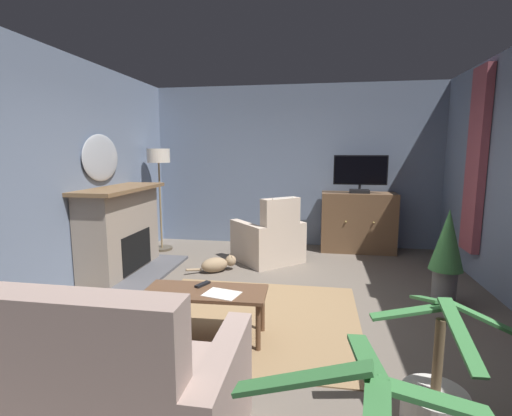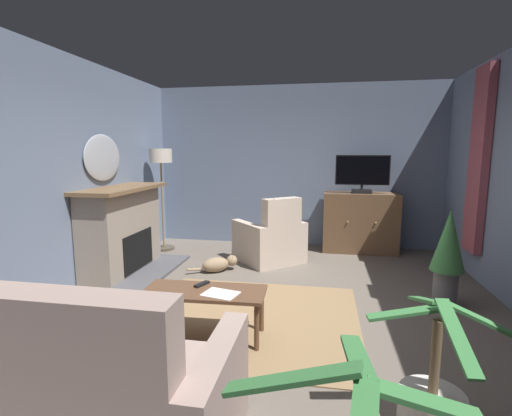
% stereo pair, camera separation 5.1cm
% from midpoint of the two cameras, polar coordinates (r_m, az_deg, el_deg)
% --- Properties ---
extents(ground_plane, '(5.64, 6.66, 0.04)m').
position_cam_midpoint_polar(ground_plane, '(4.10, 2.92, -16.08)').
color(ground_plane, '#665B51').
extents(wall_back, '(5.64, 0.10, 2.84)m').
position_cam_midpoint_polar(wall_back, '(6.79, 6.37, 6.34)').
color(wall_back, slate).
rests_on(wall_back, ground_plane).
extents(wall_left, '(0.10, 6.66, 2.84)m').
position_cam_midpoint_polar(wall_left, '(4.78, -29.20, 4.32)').
color(wall_left, slate).
rests_on(wall_left, ground_plane).
extents(curtain_panel_far, '(0.10, 0.44, 2.39)m').
position_cam_midpoint_polar(curtain_panel_far, '(5.66, 31.11, 6.13)').
color(curtain_panel_far, '#A34C56').
extents(rug_central, '(2.19, 2.02, 0.01)m').
position_cam_midpoint_polar(rug_central, '(3.97, -0.57, -16.49)').
color(rug_central, '#8E704C').
rests_on(rug_central, ground_plane).
extents(fireplace, '(0.94, 1.63, 1.21)m').
position_cam_midpoint_polar(fireplace, '(5.53, -19.32, -3.45)').
color(fireplace, '#4C4C51').
rests_on(fireplace, ground_plane).
extents(wall_mirror_oval, '(0.06, 0.85, 0.64)m').
position_cam_midpoint_polar(wall_mirror_oval, '(5.55, -22.09, 7.12)').
color(wall_mirror_oval, '#B2B7BF').
extents(tv_cabinet, '(1.22, 0.54, 1.00)m').
position_cam_midpoint_polar(tv_cabinet, '(6.56, 15.80, -2.31)').
color(tv_cabinet, '#4A3523').
rests_on(tv_cabinet, ground_plane).
extents(television, '(0.87, 0.20, 0.63)m').
position_cam_midpoint_polar(television, '(6.41, 16.16, 5.15)').
color(television, black).
rests_on(television, tv_cabinet).
extents(coffee_table, '(1.12, 0.50, 0.45)m').
position_cam_midpoint_polar(coffee_table, '(3.49, -7.47, -13.19)').
color(coffee_table, brown).
rests_on(coffee_table, ground_plane).
extents(tv_remote, '(0.12, 0.18, 0.02)m').
position_cam_midpoint_polar(tv_remote, '(3.59, -7.86, -11.45)').
color(tv_remote, black).
rests_on(tv_remote, coffee_table).
extents(folded_newspaper, '(0.34, 0.29, 0.01)m').
position_cam_midpoint_polar(folded_newspaper, '(3.37, -4.99, -12.92)').
color(folded_newspaper, silver).
rests_on(folded_newspaper, coffee_table).
extents(sofa_floral, '(1.46, 0.90, 1.07)m').
position_cam_midpoint_polar(sofa_floral, '(2.45, -22.11, -25.30)').
color(sofa_floral, '#A3897F').
rests_on(sofa_floral, ground_plane).
extents(armchair_beside_cabinet, '(1.21, 1.21, 1.04)m').
position_cam_midpoint_polar(armchair_beside_cabinet, '(5.77, 2.52, -5.02)').
color(armchair_beside_cabinet, '#C6B29E').
rests_on(armchair_beside_cabinet, ground_plane).
extents(potted_plant_leafy_by_curtain, '(0.84, 0.93, 0.84)m').
position_cam_midpoint_polar(potted_plant_leafy_by_curtain, '(2.83, 25.84, -24.88)').
color(potted_plant_leafy_by_curtain, beige).
rests_on(potted_plant_leafy_by_curtain, ground_plane).
extents(potted_plant_on_hearth_side, '(0.36, 0.36, 1.08)m').
position_cam_midpoint_polar(potted_plant_on_hearth_side, '(4.61, 27.56, -5.89)').
color(potted_plant_on_hearth_side, slate).
rests_on(potted_plant_on_hearth_side, ground_plane).
extents(cat, '(0.65, 0.43, 0.23)m').
position_cam_midpoint_polar(cat, '(5.37, -5.48, -8.51)').
color(cat, '#937A5B').
rests_on(cat, ground_plane).
extents(floor_lamp, '(0.38, 0.38, 1.73)m').
position_cam_midpoint_polar(floor_lamp, '(6.53, -14.08, 5.72)').
color(floor_lamp, '#4C4233').
rests_on(floor_lamp, ground_plane).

